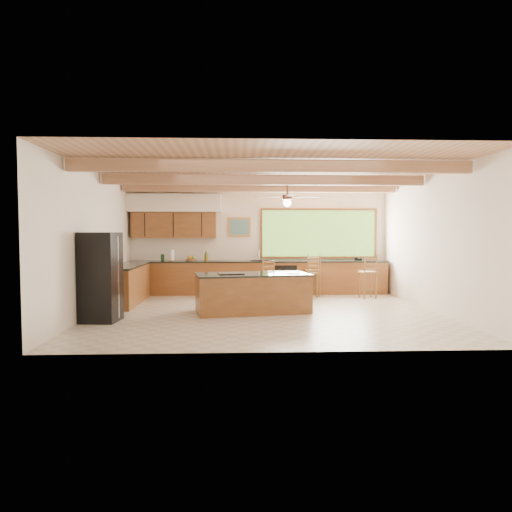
{
  "coord_description": "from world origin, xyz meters",
  "views": [
    {
      "loc": [
        -0.62,
        -9.62,
        1.71
      ],
      "look_at": [
        -0.18,
        0.8,
        1.16
      ],
      "focal_mm": 32.0,
      "sensor_mm": 36.0,
      "label": 1
    }
  ],
  "objects": [
    {
      "name": "bar_stool_d",
      "position": [
        2.75,
        1.88,
        0.67
      ],
      "size": [
        0.45,
        0.45,
        1.12
      ],
      "rotation": [
        0.0,
        0.0,
        0.13
      ],
      "color": "brown",
      "rests_on": "ground"
    },
    {
      "name": "refrigerator",
      "position": [
        -3.22,
        -0.86,
        0.85
      ],
      "size": [
        0.73,
        0.71,
        1.7
      ],
      "rotation": [
        0.0,
        0.0,
        -0.1
      ],
      "color": "black",
      "rests_on": "ground"
    },
    {
      "name": "room_shell",
      "position": [
        -0.17,
        0.65,
        2.21
      ],
      "size": [
        7.27,
        6.54,
        3.02
      ],
      "color": "#F2E3D1",
      "rests_on": "ground"
    },
    {
      "name": "bar_stool_a",
      "position": [
        0.1,
        1.71,
        0.64
      ],
      "size": [
        0.49,
        0.49,
        1.07
      ],
      "rotation": [
        0.0,
        0.0,
        0.34
      ],
      "color": "brown",
      "rests_on": "ground"
    },
    {
      "name": "bar_stool_b",
      "position": [
        1.27,
        2.08,
        0.62
      ],
      "size": [
        0.49,
        0.49,
        1.05
      ],
      "rotation": [
        0.0,
        0.0,
        0.37
      ],
      "color": "brown",
      "rests_on": "ground"
    },
    {
      "name": "counter_run",
      "position": [
        -0.82,
        2.52,
        0.46
      ],
      "size": [
        7.12,
        3.1,
        1.23
      ],
      "color": "brown",
      "rests_on": "ground"
    },
    {
      "name": "bar_stool_c",
      "position": [
        1.4,
        2.39,
        0.67
      ],
      "size": [
        0.41,
        0.41,
        1.13
      ],
      "rotation": [
        0.0,
        0.0,
        0.02
      ],
      "color": "brown",
      "rests_on": "ground"
    },
    {
      "name": "island",
      "position": [
        -0.29,
        0.04,
        0.42
      ],
      "size": [
        2.53,
        1.51,
        0.85
      ],
      "rotation": [
        0.0,
        0.0,
        0.17
      ],
      "color": "brown",
      "rests_on": "ground"
    },
    {
      "name": "ground",
      "position": [
        0.0,
        0.0,
        0.0
      ],
      "size": [
        7.2,
        7.2,
        0.0
      ],
      "primitive_type": "plane",
      "color": "beige",
      "rests_on": "ground"
    }
  ]
}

